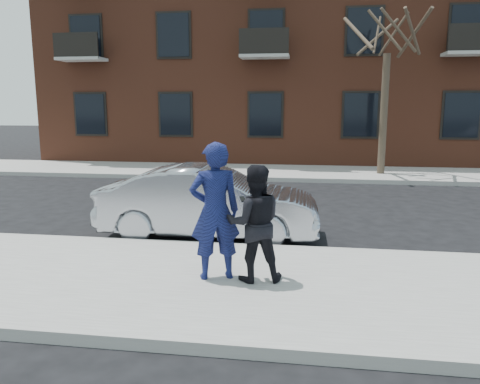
% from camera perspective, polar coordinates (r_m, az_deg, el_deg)
% --- Properties ---
extents(ground, '(100.00, 100.00, 0.00)m').
position_cam_1_polar(ground, '(7.13, -7.69, -10.80)').
color(ground, black).
rests_on(ground, ground).
extents(near_sidewalk, '(50.00, 3.50, 0.15)m').
position_cam_1_polar(near_sidewalk, '(6.88, -8.28, -10.95)').
color(near_sidewalk, gray).
rests_on(near_sidewalk, ground).
extents(near_curb, '(50.00, 0.10, 0.15)m').
position_cam_1_polar(near_curb, '(8.53, -4.83, -6.61)').
color(near_curb, '#999691').
rests_on(near_curb, ground).
extents(far_sidewalk, '(50.00, 3.50, 0.15)m').
position_cam_1_polar(far_sidewalk, '(17.90, 2.22, 2.48)').
color(far_sidewalk, gray).
rests_on(far_sidewalk, ground).
extents(far_curb, '(50.00, 0.10, 0.15)m').
position_cam_1_polar(far_curb, '(16.14, 1.54, 1.59)').
color(far_curb, '#999691').
rests_on(far_curb, ground).
extents(apartment_building, '(24.30, 10.30, 12.30)m').
position_cam_1_polar(apartment_building, '(24.64, 9.00, 18.75)').
color(apartment_building, brown).
rests_on(apartment_building, ground).
extents(street_tree, '(3.60, 3.60, 6.80)m').
position_cam_1_polar(street_tree, '(17.82, 17.72, 19.56)').
color(street_tree, '#352A1F').
rests_on(street_tree, far_sidewalk).
extents(silver_sedan, '(4.30, 1.56, 1.41)m').
position_cam_1_polar(silver_sedan, '(9.21, -3.77, -1.27)').
color(silver_sedan, '#999BA3').
rests_on(silver_sedan, ground).
extents(man_hoodie, '(0.83, 0.68, 1.95)m').
position_cam_1_polar(man_hoodie, '(6.55, -3.08, -2.36)').
color(man_hoodie, navy).
rests_on(man_hoodie, near_sidewalk).
extents(man_peacoat, '(0.91, 0.78, 1.64)m').
position_cam_1_polar(man_peacoat, '(6.50, 1.77, -3.84)').
color(man_peacoat, black).
rests_on(man_peacoat, near_sidewalk).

